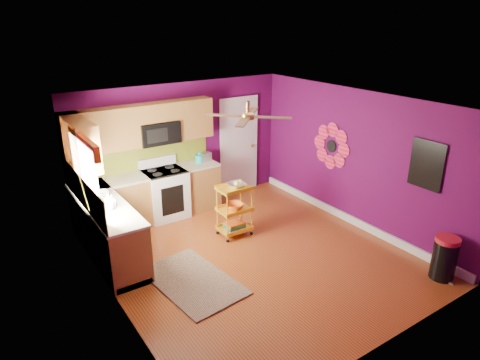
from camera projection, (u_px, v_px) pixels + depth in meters
ground at (254, 256)px, 7.00m from camera, size 5.00×5.00×0.00m
room_envelope at (256, 161)px, 6.43m from camera, size 4.54×5.04×2.52m
lower_cabinets at (132, 212)px, 7.55m from camera, size 2.81×2.31×0.94m
electric_range at (165, 193)px, 8.22m from camera, size 0.76×0.66×1.13m
upper_cabinetry at (124, 132)px, 7.39m from camera, size 2.80×2.30×1.26m
left_window at (84, 163)px, 6.04m from camera, size 0.08×1.35×1.08m
panel_door at (239, 147)px, 9.25m from camera, size 0.95×0.11×2.15m
right_wall_art at (371, 154)px, 7.38m from camera, size 0.04×2.74×1.04m
ceiling_fan at (248, 116)px, 6.33m from camera, size 1.01×1.01×0.26m
shag_rug at (193, 281)px, 6.32m from camera, size 1.15×1.70×0.02m
rolling_cart at (235, 208)px, 7.49m from camera, size 0.57×0.42×1.02m
trash_can at (445, 258)px, 6.30m from camera, size 0.44×0.44×0.67m
teal_kettle at (199, 158)px, 8.50m from camera, size 0.18×0.18×0.21m
toaster at (205, 157)px, 8.56m from camera, size 0.22×0.15×0.18m
soap_bottle_a at (112, 201)px, 6.51m from camera, size 0.09×0.09×0.19m
soap_bottle_b at (108, 199)px, 6.59m from camera, size 0.14×0.14×0.18m
counter_dish at (101, 193)px, 6.96m from camera, size 0.24×0.24×0.06m
counter_cup at (110, 207)px, 6.44m from camera, size 0.12×0.12×0.10m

